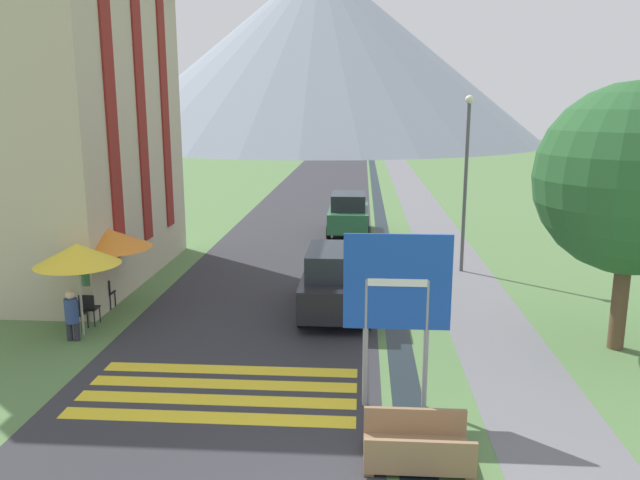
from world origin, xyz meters
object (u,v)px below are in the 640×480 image
object	(u,v)px
streetlamp	(466,171)
cafe_chair_near_right	(89,307)
cafe_umbrella_front_yellow	(77,254)
cafe_umbrella_middle_orange	(106,238)
cafe_chair_middle	(105,291)
tree_by_path	(633,179)
parked_car_near	(336,280)
person_seated_far	(72,313)
person_standing_terrace	(88,283)
footbridge	(417,448)
cafe_chair_near_left	(76,312)
parked_car_far	(349,214)
hotel_building	(55,101)
road_sign	(397,296)

from	to	relation	value
streetlamp	cafe_chair_near_right	bearing A→B (deg)	-149.39
cafe_umbrella_front_yellow	cafe_umbrella_middle_orange	distance (m)	2.11
cafe_chair_middle	tree_by_path	distance (m)	13.66
parked_car_near	person_seated_far	distance (m)	6.76
cafe_chair_near_right	tree_by_path	world-z (taller)	tree_by_path
cafe_chair_middle	person_standing_terrace	bearing A→B (deg)	-109.16
footbridge	person_standing_terrace	world-z (taller)	person_standing_terrace
cafe_umbrella_middle_orange	streetlamp	world-z (taller)	streetlamp
cafe_chair_near_left	person_standing_terrace	xyz separation A→B (m)	(-0.01, 0.82, 0.51)
tree_by_path	cafe_chair_near_left	bearing A→B (deg)	179.15
parked_car_far	streetlamp	bearing A→B (deg)	-56.56
parked_car_far	cafe_chair_near_right	distance (m)	13.81
parked_car_near	cafe_chair_near_left	size ratio (longest dim) A/B	4.89
parked_car_near	cafe_chair_near_left	xyz separation A→B (m)	(-6.44, -1.97, -0.40)
hotel_building	streetlamp	size ratio (longest dim) A/B	1.78
cafe_umbrella_middle_orange	person_seated_far	world-z (taller)	cafe_umbrella_middle_orange
footbridge	cafe_chair_near_left	world-z (taller)	cafe_chair_near_left
cafe_chair_middle	road_sign	bearing A→B (deg)	-51.88
hotel_building	footbridge	size ratio (longest dim) A/B	6.19
cafe_chair_near_left	parked_car_near	bearing A→B (deg)	5.59
cafe_chair_near_right	cafe_chair_middle	size ratio (longest dim) A/B	1.00
parked_car_far	cafe_umbrella_front_yellow	bearing A→B (deg)	-115.83
hotel_building	cafe_umbrella_middle_orange	world-z (taller)	hotel_building
hotel_building	cafe_umbrella_middle_orange	distance (m)	5.54
parked_car_far	cafe_chair_near_left	bearing A→B (deg)	-117.24
cafe_chair_near_left	person_seated_far	size ratio (longest dim) A/B	0.67
road_sign	cafe_chair_near_right	distance (m)	8.73
hotel_building	cafe_chair_middle	size ratio (longest dim) A/B	12.37
cafe_chair_near_right	tree_by_path	distance (m)	13.41
hotel_building	parked_car_far	distance (m)	12.80
person_standing_terrace	person_seated_far	bearing A→B (deg)	-81.88
road_sign	streetlamp	distance (m)	10.50
road_sign	cafe_umbrella_middle_orange	world-z (taller)	road_sign
parked_car_near	parked_car_far	bearing A→B (deg)	89.55
parked_car_far	cafe_chair_near_left	size ratio (longest dim) A/B	4.52
cafe_umbrella_middle_orange	cafe_chair_middle	bearing A→B (deg)	-138.89
hotel_building	person_standing_terrace	distance (m)	6.78
cafe_umbrella_middle_orange	person_seated_far	bearing A→B (deg)	-88.22
hotel_building	parked_car_near	world-z (taller)	hotel_building
footbridge	cafe_chair_near_right	world-z (taller)	cafe_chair_near_right
footbridge	cafe_chair_middle	world-z (taller)	cafe_chair_middle
cafe_chair_middle	cafe_umbrella_front_yellow	size ratio (longest dim) A/B	0.37
hotel_building	footbridge	xyz separation A→B (m)	(10.59, -10.34, -5.46)
road_sign	parked_car_far	bearing A→B (deg)	94.41
footbridge	tree_by_path	distance (m)	8.10
parked_car_far	person_standing_terrace	world-z (taller)	parked_car_far
road_sign	person_seated_far	xyz separation A→B (m)	(-7.57, 2.86, -1.48)
person_standing_terrace	streetlamp	world-z (taller)	streetlamp
cafe_chair_near_right	streetlamp	bearing A→B (deg)	38.44
hotel_building	parked_car_far	world-z (taller)	hotel_building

